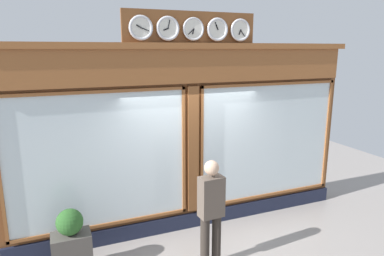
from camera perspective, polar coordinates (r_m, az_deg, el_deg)
The scene contains 4 objects.
shop_facade at distance 6.27m, azimuth -0.43°, elevation -1.45°, with size 6.49×0.42×3.87m.
pedestrian at distance 5.31m, azimuth 3.16°, elevation -13.18°, with size 0.37×0.24×1.69m.
planter_box at distance 5.72m, azimuth -19.05°, elevation -18.90°, with size 0.56×0.36×0.63m, color #4C4742.
planter_shrub at distance 5.47m, azimuth -19.45°, elevation -14.35°, with size 0.39×0.39×0.39m, color #285623.
Camera 1 is at (2.26, 5.52, 3.26)m, focal length 32.49 mm.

